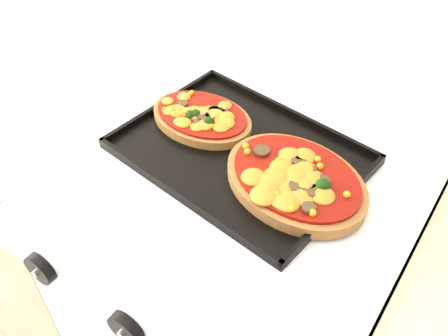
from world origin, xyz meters
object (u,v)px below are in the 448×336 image
Objects in this scene: baking_tray at (240,151)px; pizza_left at (202,116)px; stove at (243,305)px; pizza_right at (296,179)px.

pizza_left is (-0.11, 0.03, 0.01)m from baking_tray.
stove is 3.60× the size of pizza_right.
baking_tray is (-0.03, 0.02, 0.47)m from stove.
pizza_right reaches higher than pizza_left.
pizza_left reaches higher than baking_tray.
pizza_right reaches higher than stove.
pizza_right is (0.12, -0.02, 0.02)m from baking_tray.
baking_tray is 2.04× the size of pizza_left.
pizza_left is at bearing 161.38° from stove.
pizza_left is at bearing 167.41° from pizza_right.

